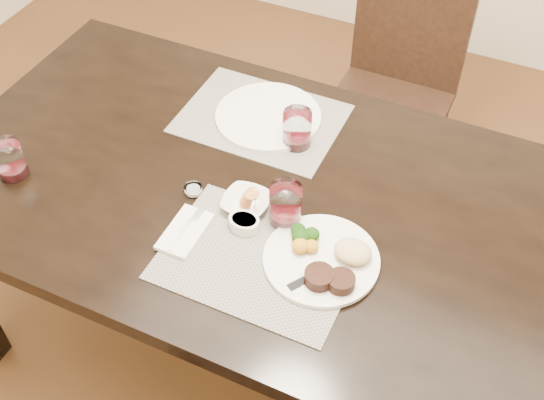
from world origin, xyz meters
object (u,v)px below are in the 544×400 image
at_px(steak_knife, 313,271).
at_px(cracker_bowl, 246,202).
at_px(chair_far, 396,81).
at_px(wine_glass_near, 286,206).
at_px(dinner_plate, 326,260).
at_px(far_plate, 268,116).

relative_size(steak_knife, cracker_bowl, 1.99).
bearing_deg(chair_far, cracker_bowl, -96.51).
relative_size(chair_far, wine_glass_near, 7.98).
height_order(dinner_plate, wine_glass_near, wine_glass_near).
height_order(cracker_bowl, wine_glass_near, wine_glass_near).
distance_m(chair_far, steak_knife, 1.16).
xyz_separation_m(chair_far, cracker_bowl, (-0.11, -1.00, 0.27)).
bearing_deg(dinner_plate, steak_knife, -99.65).
bearing_deg(steak_knife, far_plate, 158.74).
height_order(dinner_plate, cracker_bowl, cracker_bowl).
bearing_deg(chair_far, wine_glass_near, -90.31).
distance_m(chair_far, dinner_plate, 1.13).
xyz_separation_m(dinner_plate, far_plate, (-0.35, 0.43, -0.01)).
height_order(chair_far, dinner_plate, chair_far).
relative_size(wine_glass_near, far_plate, 0.36).
height_order(wine_glass_near, far_plate, wine_glass_near).
distance_m(wine_glass_near, far_plate, 0.40).
bearing_deg(dinner_plate, wine_glass_near, 166.54).
xyz_separation_m(cracker_bowl, far_plate, (-0.10, 0.34, -0.01)).
relative_size(chair_far, cracker_bowl, 7.32).
xyz_separation_m(wine_glass_near, far_plate, (-0.21, 0.34, -0.04)).
xyz_separation_m(chair_far, far_plate, (-0.21, -0.66, 0.26)).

